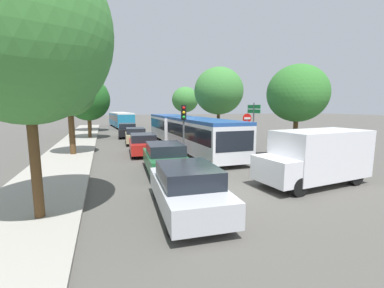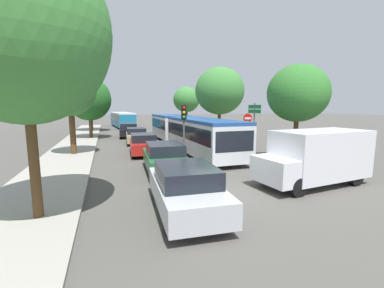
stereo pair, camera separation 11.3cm
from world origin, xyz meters
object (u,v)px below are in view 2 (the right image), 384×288
at_px(queued_car_black, 128,130).
at_px(no_entry_sign, 247,126).
at_px(queued_car_tan, 136,136).
at_px(queued_car_red, 143,144).
at_px(tree_left_mid, 69,90).
at_px(tree_right_far, 187,100).
at_px(tree_right_mid, 219,92).
at_px(traffic_light, 184,120).
at_px(tree_right_near, 298,95).
at_px(tree_left_distant, 90,95).
at_px(articulated_bus, 186,130).
at_px(direction_sign_post, 254,117).
at_px(queued_car_silver, 186,188).
at_px(tree_left_near, 18,34).
at_px(white_van, 316,156).
at_px(city_bus_rear, 122,119).
at_px(tree_left_far, 89,101).
at_px(queued_car_green, 165,158).

relative_size(queued_car_black, no_entry_sign, 1.59).
xyz_separation_m(queued_car_tan, queued_car_black, (-0.27, 5.27, 0.05)).
xyz_separation_m(queued_car_red, queued_car_tan, (0.15, 5.56, -0.01)).
xyz_separation_m(tree_left_mid, tree_right_far, (12.88, 15.46, -0.24)).
bearing_deg(queued_car_black, tree_right_mid, -118.17).
bearing_deg(traffic_light, tree_right_near, 74.97).
bearing_deg(tree_right_near, tree_left_distant, 116.22).
bearing_deg(queued_car_red, articulated_bus, -56.95).
bearing_deg(direction_sign_post, queued_car_silver, 40.41).
height_order(direction_sign_post, tree_left_near, tree_left_near).
height_order(white_van, direction_sign_post, direction_sign_post).
bearing_deg(tree_left_near, no_entry_sign, 35.10).
height_order(queued_car_red, no_entry_sign, no_entry_sign).
relative_size(queued_car_silver, queued_car_black, 0.99).
relative_size(city_bus_rear, tree_right_mid, 1.57).
relative_size(direction_sign_post, tree_right_near, 0.63).
distance_m(tree_left_distant, tree_right_far, 12.79).
height_order(white_van, tree_right_near, tree_right_near).
bearing_deg(tree_right_far, tree_left_far, -155.31).
bearing_deg(queued_car_black, city_bus_rear, 2.67).
height_order(tree_right_near, tree_right_far, tree_right_far).
bearing_deg(queued_car_red, queued_car_black, 4.22).
bearing_deg(queued_car_black, queued_car_tan, -173.48).
xyz_separation_m(city_bus_rear, tree_left_far, (-4.09, -14.77, 2.54)).
bearing_deg(tree_left_near, traffic_light, 47.15).
bearing_deg(tree_left_distant, tree_right_far, -12.53).
bearing_deg(traffic_light, queued_car_red, -127.92).
xyz_separation_m(city_bus_rear, tree_right_near, (7.92, -31.20, 2.59)).
xyz_separation_m(queued_car_silver, tree_left_near, (-4.34, 0.65, 4.40)).
distance_m(queued_car_green, tree_left_near, 7.82).
xyz_separation_m(queued_car_silver, queued_car_red, (0.12, 10.43, -0.03)).
relative_size(tree_left_far, tree_right_far, 1.03).
xyz_separation_m(tree_left_far, tree_left_distant, (-0.22, 8.40, 0.92)).
height_order(white_van, tree_left_far, tree_left_far).
relative_size(city_bus_rear, tree_left_far, 1.82).
bearing_deg(tree_left_near, tree_right_near, 18.08).
bearing_deg(queued_car_green, tree_right_far, -16.49).
bearing_deg(queued_car_silver, queued_car_red, 2.93).
height_order(traffic_light, direction_sign_post, direction_sign_post).
height_order(queued_car_tan, no_entry_sign, no_entry_sign).
relative_size(articulated_bus, direction_sign_post, 4.66).
bearing_deg(tree_left_mid, tree_left_far, 86.28).
bearing_deg(queued_car_silver, tree_left_mid, 25.19).
relative_size(traffic_light, tree_right_far, 0.57).
bearing_deg(city_bus_rear, articulated_bus, -176.00).
height_order(tree_left_mid, tree_left_distant, tree_left_distant).
bearing_deg(tree_right_far, tree_right_mid, -89.82).
bearing_deg(direction_sign_post, no_entry_sign, 26.74).
distance_m(queued_car_tan, tree_right_far, 13.95).
distance_m(queued_car_silver, traffic_light, 8.31).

